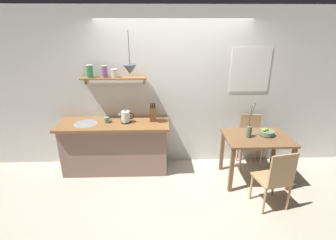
# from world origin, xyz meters

# --- Properties ---
(ground_plane) EXTENTS (14.00, 14.00, 0.00)m
(ground_plane) POSITION_xyz_m (0.00, 0.00, 0.00)
(ground_plane) COLOR #BCB29E
(back_wall) EXTENTS (6.80, 0.11, 2.70)m
(back_wall) POSITION_xyz_m (0.21, 0.65, 1.35)
(back_wall) COLOR white
(back_wall) RESTS_ON ground_plane
(kitchen_counter) EXTENTS (1.83, 0.63, 0.89)m
(kitchen_counter) POSITION_xyz_m (-1.00, 0.32, 0.45)
(kitchen_counter) COLOR gray
(kitchen_counter) RESTS_ON ground_plane
(wall_shelf) EXTENTS (1.06, 0.20, 0.33)m
(wall_shelf) POSITION_xyz_m (-1.07, 0.49, 1.65)
(wall_shelf) COLOR brown
(dining_table) EXTENTS (1.01, 0.72, 0.77)m
(dining_table) POSITION_xyz_m (1.29, -0.06, 0.65)
(dining_table) COLOR brown
(dining_table) RESTS_ON ground_plane
(dining_chair_near) EXTENTS (0.50, 0.47, 0.90)m
(dining_chair_near) POSITION_xyz_m (1.32, -0.76, 0.50)
(dining_chair_near) COLOR tan
(dining_chair_near) RESTS_ON ground_plane
(dining_chair_far) EXTENTS (0.45, 0.45, 0.93)m
(dining_chair_far) POSITION_xyz_m (1.36, 0.42, 0.52)
(dining_chair_far) COLOR tan
(dining_chair_far) RESTS_ON ground_plane
(fruit_bowl) EXTENTS (0.23, 0.23, 0.13)m
(fruit_bowl) POSITION_xyz_m (1.44, -0.01, 0.82)
(fruit_bowl) COLOR slate
(fruit_bowl) RESTS_ON dining_table
(twig_vase) EXTENTS (0.10, 0.08, 0.55)m
(twig_vase) POSITION_xyz_m (1.14, -0.06, 0.87)
(twig_vase) COLOR #567056
(twig_vase) RESTS_ON dining_table
(electric_kettle) EXTENTS (0.25, 0.17, 0.22)m
(electric_kettle) POSITION_xyz_m (-0.79, 0.31, 0.99)
(electric_kettle) COLOR black
(electric_kettle) RESTS_ON kitchen_counter
(knife_block) EXTENTS (0.10, 0.18, 0.33)m
(knife_block) POSITION_xyz_m (-0.35, 0.36, 1.02)
(knife_block) COLOR #9E6B3D
(knife_block) RESTS_ON kitchen_counter
(coffee_mug_by_sink) EXTENTS (0.13, 0.09, 0.09)m
(coffee_mug_by_sink) POSITION_xyz_m (-1.10, 0.31, 0.94)
(coffee_mug_by_sink) COLOR slate
(coffee_mug_by_sink) RESTS_ON kitchen_counter
(pendant_lamp) EXTENTS (0.21, 0.21, 0.63)m
(pendant_lamp) POSITION_xyz_m (-0.67, 0.20, 1.79)
(pendant_lamp) COLOR black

